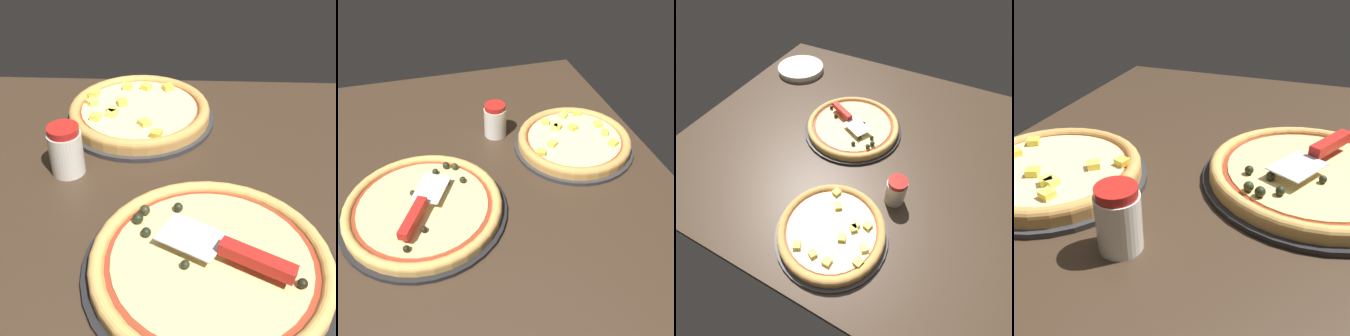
# 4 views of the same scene
# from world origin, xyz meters

# --- Properties ---
(ground_plane) EXTENTS (1.29, 1.17, 0.04)m
(ground_plane) POSITION_xyz_m (0.00, 0.00, -0.02)
(ground_plane) COLOR #38281C
(pizza_pan_front) EXTENTS (0.38, 0.38, 0.01)m
(pizza_pan_front) POSITION_xyz_m (0.04, -0.05, 0.01)
(pizza_pan_front) COLOR black
(pizza_pan_front) RESTS_ON ground_plane
(pizza_front) EXTENTS (0.36, 0.36, 0.04)m
(pizza_front) POSITION_xyz_m (0.04, -0.05, 0.02)
(pizza_front) COLOR tan
(pizza_front) RESTS_ON pizza_pan_front
(pizza_pan_back) EXTENTS (0.33, 0.33, 0.01)m
(pizza_pan_back) POSITION_xyz_m (-0.11, 0.38, 0.01)
(pizza_pan_back) COLOR #2D2D30
(pizza_pan_back) RESTS_ON ground_plane
(pizza_back) EXTENTS (0.31, 0.31, 0.03)m
(pizza_back) POSITION_xyz_m (-0.11, 0.38, 0.02)
(pizza_back) COLOR #C68E47
(pizza_back) RESTS_ON pizza_pan_back
(serving_spatula) EXTENTS (0.20, 0.14, 0.02)m
(serving_spatula) POSITION_xyz_m (0.08, -0.06, 0.05)
(serving_spatula) COLOR silver
(serving_spatula) RESTS_ON pizza_front
(parmesan_shaker) EXTENTS (0.06, 0.06, 0.10)m
(parmesan_shaker) POSITION_xyz_m (-0.23, 0.19, 0.05)
(parmesan_shaker) COLOR silver
(parmesan_shaker) RESTS_ON ground_plane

